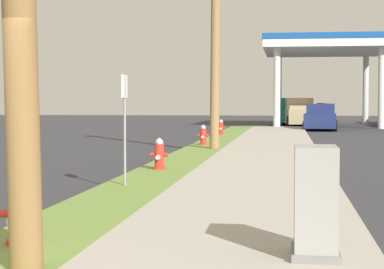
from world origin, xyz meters
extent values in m
cylinder|color=red|center=(0.59, 2.30, 0.15)|extent=(0.29, 0.29, 0.06)
cylinder|color=red|center=(0.59, 2.30, 0.42)|extent=(0.22, 0.22, 0.60)
sphere|color=#B2B2B7|center=(0.59, 2.30, 0.76)|extent=(0.19, 0.19, 0.19)
cylinder|color=#B2B2B7|center=(0.59, 2.30, 0.84)|extent=(0.06, 0.06, 0.05)
cylinder|color=red|center=(0.43, 2.30, 0.47)|extent=(0.10, 0.09, 0.09)
cylinder|color=red|center=(0.75, 2.30, 0.47)|extent=(0.10, 0.09, 0.09)
cylinder|color=#B2B2B7|center=(0.59, 2.13, 0.42)|extent=(0.11, 0.12, 0.11)
cylinder|color=red|center=(0.59, 11.08, 0.15)|extent=(0.29, 0.29, 0.06)
cylinder|color=red|center=(0.59, 11.08, 0.42)|extent=(0.22, 0.22, 0.60)
sphere|color=#B2B2B7|center=(0.59, 11.08, 0.76)|extent=(0.19, 0.19, 0.19)
cylinder|color=#B2B2B7|center=(0.59, 11.08, 0.84)|extent=(0.06, 0.06, 0.05)
cylinder|color=red|center=(0.43, 11.08, 0.47)|extent=(0.10, 0.09, 0.09)
cylinder|color=red|center=(0.75, 11.08, 0.47)|extent=(0.10, 0.09, 0.09)
cylinder|color=#B2B2B7|center=(0.59, 10.91, 0.42)|extent=(0.11, 0.12, 0.11)
cylinder|color=red|center=(0.51, 20.51, 0.15)|extent=(0.29, 0.29, 0.06)
cylinder|color=red|center=(0.51, 20.51, 0.42)|extent=(0.22, 0.22, 0.60)
sphere|color=#B2B2B7|center=(0.51, 20.51, 0.76)|extent=(0.19, 0.19, 0.19)
cylinder|color=#B2B2B7|center=(0.51, 20.51, 0.84)|extent=(0.06, 0.06, 0.05)
cylinder|color=red|center=(0.35, 20.51, 0.47)|extent=(0.10, 0.09, 0.09)
cylinder|color=red|center=(0.67, 20.51, 0.47)|extent=(0.10, 0.09, 0.09)
cylinder|color=#B2B2B7|center=(0.51, 20.34, 0.42)|extent=(0.11, 0.12, 0.11)
cylinder|color=red|center=(0.44, 28.22, 0.15)|extent=(0.29, 0.29, 0.06)
cylinder|color=red|center=(0.44, 28.22, 0.42)|extent=(0.22, 0.22, 0.60)
sphere|color=#B2B2B7|center=(0.44, 28.22, 0.76)|extent=(0.19, 0.19, 0.19)
cylinder|color=#B2B2B7|center=(0.44, 28.22, 0.84)|extent=(0.06, 0.06, 0.05)
cylinder|color=red|center=(0.28, 28.22, 0.47)|extent=(0.10, 0.09, 0.09)
cylinder|color=red|center=(0.60, 28.22, 0.47)|extent=(0.10, 0.09, 0.09)
cylinder|color=#B2B2B7|center=(0.44, 28.05, 0.42)|extent=(0.11, 0.12, 0.11)
cylinder|color=#937047|center=(1.16, 18.57, 4.12)|extent=(0.49, 0.55, 8.01)
cube|color=slate|center=(3.88, 2.14, 0.16)|extent=(0.49, 0.74, 0.08)
cube|color=gray|center=(3.88, 2.14, 0.70)|extent=(0.43, 0.68, 1.15)
cylinder|color=gray|center=(0.50, 7.92, 1.17)|extent=(0.05, 0.05, 2.10)
cube|color=white|center=(0.50, 7.92, 2.02)|extent=(0.04, 0.36, 0.44)
cylinder|color=silver|center=(2.93, 39.81, 2.57)|extent=(0.44, 0.44, 5.13)
cylinder|color=silver|center=(9.44, 39.81, 2.57)|extent=(0.44, 0.44, 5.13)
cylinder|color=silver|center=(2.93, 48.75, 2.57)|extent=(0.44, 0.44, 5.13)
cylinder|color=silver|center=(9.44, 48.75, 2.57)|extent=(0.44, 0.44, 5.13)
cube|color=white|center=(6.19, 44.28, 5.38)|extent=(8.30, 10.75, 0.50)
cube|color=#144C9E|center=(6.19, 44.28, 5.81)|extent=(8.40, 10.85, 0.36)
cube|color=#47474C|center=(6.19, 39.81, 0.80)|extent=(0.70, 1.10, 1.60)
cube|color=#47474C|center=(6.19, 48.75, 0.80)|extent=(0.70, 1.10, 1.60)
cube|color=navy|center=(5.58, 37.28, 0.59)|extent=(2.14, 4.62, 0.85)
cube|color=navy|center=(5.56, 37.05, 1.29)|extent=(1.74, 2.13, 0.56)
cylinder|color=black|center=(4.84, 39.04, 0.30)|extent=(0.26, 0.61, 0.60)
cylinder|color=black|center=(6.56, 38.91, 0.30)|extent=(0.26, 0.61, 0.60)
cylinder|color=black|center=(4.60, 35.64, 0.30)|extent=(0.26, 0.61, 0.60)
cylinder|color=black|center=(6.32, 35.52, 0.30)|extent=(0.26, 0.61, 0.60)
cube|color=tan|center=(4.47, 43.90, 0.71)|extent=(2.43, 5.55, 1.00)
cube|color=tan|center=(4.39, 44.87, 1.59)|extent=(2.00, 2.20, 0.76)
cube|color=tan|center=(4.57, 42.71, 1.33)|extent=(2.11, 3.06, 0.24)
cylinder|color=black|center=(3.35, 45.96, 0.38)|extent=(0.28, 0.78, 0.76)
cylinder|color=black|center=(5.24, 46.12, 0.38)|extent=(0.28, 0.78, 0.76)
cylinder|color=black|center=(3.70, 41.68, 0.38)|extent=(0.28, 0.78, 0.76)
cylinder|color=black|center=(5.59, 41.83, 0.38)|extent=(0.28, 0.78, 0.76)
cube|color=#197075|center=(4.06, 47.24, 0.71)|extent=(2.26, 5.49, 1.00)
cube|color=#197075|center=(4.01, 46.26, 1.59)|extent=(1.94, 2.14, 0.76)
cube|color=#197075|center=(4.12, 48.42, 1.33)|extent=(2.02, 3.00, 0.24)
cylinder|color=black|center=(4.91, 45.04, 0.38)|extent=(0.26, 0.77, 0.76)
cylinder|color=black|center=(3.01, 45.13, 0.38)|extent=(0.26, 0.77, 0.76)
cylinder|color=black|center=(5.11, 49.34, 0.38)|extent=(0.26, 0.77, 0.76)
cylinder|color=black|center=(3.21, 49.43, 0.38)|extent=(0.26, 0.77, 0.76)
camera|label=1|loc=(3.58, -5.19, 1.73)|focal=65.50mm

